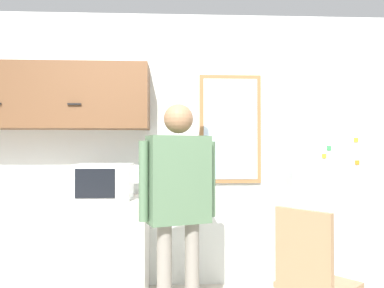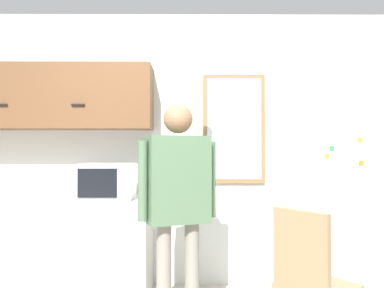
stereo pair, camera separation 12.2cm
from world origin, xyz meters
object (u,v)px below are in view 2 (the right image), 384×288
object	(u,v)px
person	(178,191)
refrigerator	(328,203)
microwave	(107,181)
chair	(310,278)

from	to	relation	value
person	refrigerator	size ratio (longest dim) A/B	0.98
microwave	person	xyz separation A→B (m)	(0.65, -0.51, -0.03)
microwave	person	size ratio (longest dim) A/B	0.28
person	refrigerator	xyz separation A→B (m)	(1.34, 0.56, -0.17)
person	chair	size ratio (longest dim) A/B	1.74
person	refrigerator	world-z (taller)	refrigerator
refrigerator	microwave	bearing A→B (deg)	-178.58
refrigerator	person	bearing A→B (deg)	-157.50
refrigerator	chair	distance (m)	1.18
person	refrigerator	distance (m)	1.46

